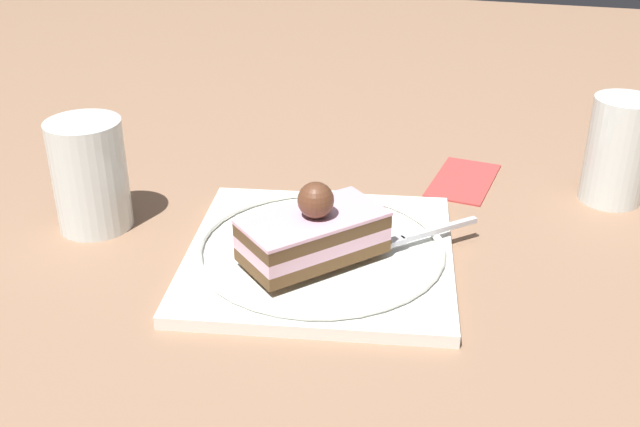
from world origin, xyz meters
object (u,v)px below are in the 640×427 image
object	(u,v)px
fork	(418,235)
dessert_plate	(320,252)
drink_glass_far	(91,182)
drink_glass_near	(616,157)
cake_slice	(312,234)
folded_napkin	(463,180)

from	to	relation	value
fork	dessert_plate	bearing A→B (deg)	110.92
dessert_plate	drink_glass_far	bearing A→B (deg)	87.46
fork	drink_glass_near	world-z (taller)	drink_glass_near
fork	drink_glass_near	xyz separation A→B (m)	(0.17, -0.18, 0.03)
cake_slice	drink_glass_far	bearing A→B (deg)	81.24
drink_glass_far	drink_glass_near	bearing A→B (deg)	-68.99
drink_glass_far	folded_napkin	xyz separation A→B (m)	(0.20, -0.34, -0.05)
cake_slice	drink_glass_near	xyz separation A→B (m)	(0.23, -0.27, 0.01)
drink_glass_far	fork	bearing A→B (deg)	-86.04
dessert_plate	drink_glass_near	size ratio (longest dim) A/B	2.44
dessert_plate	fork	xyz separation A→B (m)	(0.03, -0.08, 0.01)
dessert_plate	drink_glass_near	distance (m)	0.34
folded_napkin	dessert_plate	bearing A→B (deg)	151.82
dessert_plate	drink_glass_near	xyz separation A→B (m)	(0.20, -0.27, 0.04)
drink_glass_near	drink_glass_far	bearing A→B (deg)	111.01
cake_slice	fork	world-z (taller)	cake_slice
cake_slice	drink_glass_near	distance (m)	0.35
folded_napkin	fork	bearing A→B (deg)	171.26
drink_glass_near	drink_glass_far	xyz separation A→B (m)	(-0.19, 0.50, -0.00)
dessert_plate	folded_napkin	xyz separation A→B (m)	(0.21, -0.11, -0.01)
cake_slice	folded_napkin	size ratio (longest dim) A/B	1.19
cake_slice	drink_glass_near	size ratio (longest dim) A/B	1.20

